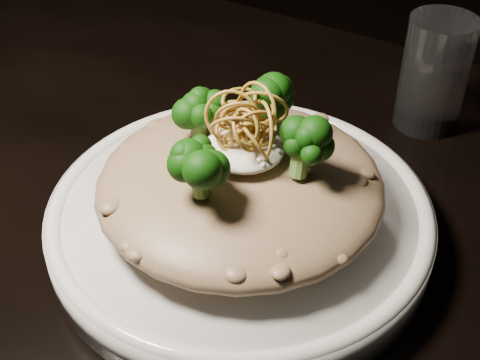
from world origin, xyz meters
name	(u,v)px	position (x,y,z in m)	size (l,w,h in m)	color
table	(206,330)	(0.00, 0.00, 0.67)	(1.10, 0.80, 0.75)	black
plate	(240,220)	(0.01, 0.04, 0.77)	(0.29, 0.29, 0.03)	white
risotto	(240,185)	(0.01, 0.04, 0.80)	(0.21, 0.21, 0.05)	brown
broccoli	(242,136)	(0.01, 0.03, 0.85)	(0.12, 0.12, 0.04)	black
cheese	(244,148)	(0.01, 0.04, 0.83)	(0.06, 0.06, 0.02)	white
shallots	(247,113)	(0.01, 0.04, 0.86)	(0.06, 0.06, 0.04)	olive
drinking_glass	(434,74)	(0.08, 0.26, 0.80)	(0.06, 0.06, 0.11)	silver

